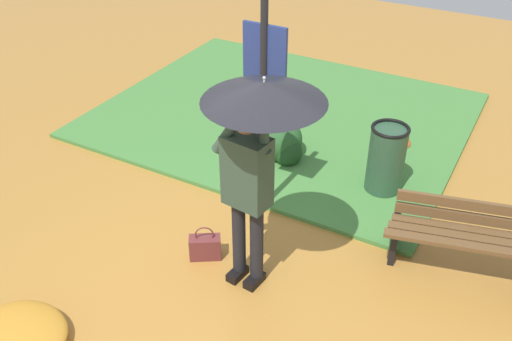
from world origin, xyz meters
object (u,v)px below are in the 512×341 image
at_px(person_with_umbrella, 256,134).
at_px(info_sign_post, 264,87).
at_px(park_bench, 468,240).
at_px(trash_bin, 386,160).
at_px(handbag, 205,247).

xyz_separation_m(person_with_umbrella, info_sign_post, (-0.45, 0.97, -0.11)).
bearing_deg(info_sign_post, person_with_umbrella, -65.12).
xyz_separation_m(info_sign_post, park_bench, (2.07, 0.02, -1.04)).
bearing_deg(info_sign_post, trash_bin, 42.67).
bearing_deg(info_sign_post, handbag, -97.79).
bearing_deg(park_bench, trash_bin, 139.30).
bearing_deg(trash_bin, park_bench, -40.70).
distance_m(park_bench, trash_bin, 1.40).
bearing_deg(info_sign_post, park_bench, 0.65).
distance_m(info_sign_post, trash_bin, 1.72).
height_order(info_sign_post, handbag, info_sign_post).
relative_size(person_with_umbrella, trash_bin, 2.45).
relative_size(person_with_umbrella, handbag, 5.53).
xyz_separation_m(info_sign_post, trash_bin, (1.01, 0.93, -1.03)).
bearing_deg(handbag, trash_bin, 58.62).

